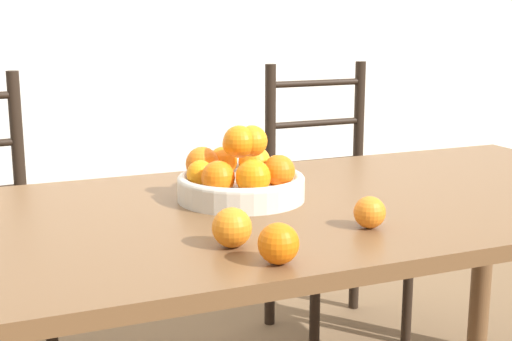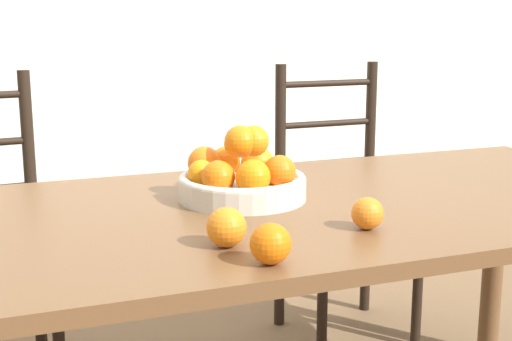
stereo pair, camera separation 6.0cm
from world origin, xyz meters
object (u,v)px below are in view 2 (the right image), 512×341
orange_loose_2 (271,244)px  orange_loose_1 (226,227)px  fruit_bowl (241,177)px  orange_loose_0 (367,213)px  chair_right (342,209)px

orange_loose_2 → orange_loose_1: bearing=109.3°
fruit_bowl → orange_loose_1: (-0.15, -0.34, -0.02)m
orange_loose_0 → orange_loose_2: 0.30m
orange_loose_2 → chair_right: (0.73, 1.12, -0.29)m
fruit_bowl → orange_loose_1: 0.37m
orange_loose_0 → orange_loose_1: orange_loose_1 is taller
orange_loose_2 → orange_loose_0: bearing=25.3°
fruit_bowl → orange_loose_1: fruit_bowl is taller
orange_loose_2 → chair_right: bearing=56.6°
orange_loose_0 → orange_loose_1: (-0.31, -0.01, 0.01)m
orange_loose_0 → orange_loose_2: orange_loose_2 is taller
orange_loose_1 → chair_right: size_ratio=0.08×
fruit_bowl → orange_loose_0: fruit_bowl is taller
orange_loose_0 → orange_loose_2: size_ratio=0.90×
chair_right → orange_loose_2: bearing=-124.4°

